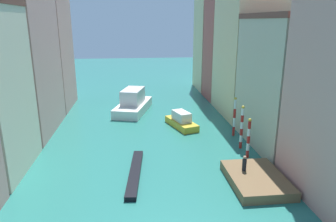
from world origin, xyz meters
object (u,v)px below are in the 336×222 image
(waterfront_dock, at_px, (256,179))
(vaporetto_white, at_px, (133,103))
(person_on_dock, at_px, (244,164))
(motorboat_0, at_px, (181,121))
(mooring_pole_0, at_px, (249,138))
(mooring_pole_2, at_px, (234,116))
(gondola_black, at_px, (135,173))
(mooring_pole_1, at_px, (242,127))

(waterfront_dock, relative_size, vaporetto_white, 0.63)
(person_on_dock, xyz_separation_m, motorboat_0, (-3.24, 14.20, -0.65))
(mooring_pole_0, height_order, motorboat_0, mooring_pole_0)
(mooring_pole_2, relative_size, gondola_black, 0.53)
(mooring_pole_1, relative_size, vaporetto_white, 0.47)
(waterfront_dock, distance_m, gondola_black, 10.41)
(person_on_dock, relative_size, gondola_black, 0.16)
(mooring_pole_1, height_order, gondola_black, mooring_pole_1)
(person_on_dock, height_order, gondola_black, person_on_dock)
(vaporetto_white, bearing_deg, gondola_black, -89.79)
(person_on_dock, xyz_separation_m, gondola_black, (-9.28, 1.78, -1.21))
(waterfront_dock, xyz_separation_m, gondola_black, (-10.06, 2.69, -0.19))
(mooring_pole_1, height_order, motorboat_0, mooring_pole_1)
(mooring_pole_0, bearing_deg, motorboat_0, 117.19)
(mooring_pole_2, bearing_deg, gondola_black, -143.64)
(mooring_pole_2, bearing_deg, person_on_dock, -103.14)
(waterfront_dock, relative_size, motorboat_0, 1.04)
(mooring_pole_1, bearing_deg, mooring_pole_0, -92.47)
(waterfront_dock, xyz_separation_m, motorboat_0, (-4.01, 15.10, 0.37))
(mooring_pole_0, bearing_deg, vaporetto_white, 122.41)
(person_on_dock, bearing_deg, motorboat_0, 102.84)
(waterfront_dock, distance_m, mooring_pole_1, 7.85)
(mooring_pole_1, height_order, mooring_pole_2, mooring_pole_1)
(person_on_dock, relative_size, mooring_pole_0, 0.34)
(person_on_dock, bearing_deg, gondola_black, 169.12)
(gondola_black, xyz_separation_m, motorboat_0, (6.05, 12.42, 0.56))
(waterfront_dock, height_order, vaporetto_white, vaporetto_white)
(mooring_pole_0, bearing_deg, mooring_pole_1, 87.53)
(waterfront_dock, xyz_separation_m, mooring_pole_0, (1.10, 5.14, 1.69))
(person_on_dock, bearing_deg, vaporetto_white, 113.09)
(waterfront_dock, xyz_separation_m, mooring_pole_2, (1.65, 11.31, 1.99))
(gondola_black, relative_size, motorboat_0, 1.46)
(mooring_pole_1, relative_size, gondola_black, 0.54)
(vaporetto_white, distance_m, motorboat_0, 9.88)
(vaporetto_white, distance_m, gondola_black, 20.19)
(vaporetto_white, relative_size, motorboat_0, 1.65)
(waterfront_dock, distance_m, vaporetto_white, 25.01)
(person_on_dock, height_order, mooring_pole_0, mooring_pole_0)
(motorboat_0, bearing_deg, mooring_pole_0, -62.81)
(mooring_pole_0, distance_m, gondola_black, 11.58)
(mooring_pole_0, bearing_deg, gondola_black, -167.59)
(mooring_pole_1, height_order, vaporetto_white, mooring_pole_1)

